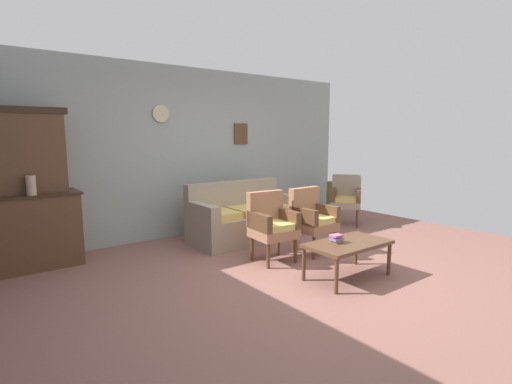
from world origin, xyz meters
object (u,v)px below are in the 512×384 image
Objects in this scene: floral_couch at (244,219)px; coffee_table at (348,246)px; book_stack_on_table at (336,238)px; armchair_row_middle at (312,217)px; armchair_by_doorway at (272,223)px; wingback_chair_by_fireplace at (346,197)px; vase_on_cabinet at (31,185)px; floor_vase_by_wall at (332,199)px; side_cabinet at (30,231)px.

coffee_table is (-0.03, -2.09, 0.05)m from floral_couch.
armchair_row_middle is at bearing 60.05° from book_stack_on_table.
book_stack_on_table is at bearing -79.69° from armchair_by_doorway.
vase_on_cabinet is at bearing 173.30° from wingback_chair_by_fireplace.
floral_couch is 2.14m from wingback_chair_by_fireplace.
floor_vase_by_wall is (2.49, 0.39, 0.02)m from floral_couch.
wingback_chair_by_fireplace is at bearing -6.70° from vase_on_cabinet.
wingback_chair_by_fireplace reaches higher than book_stack_on_table.
coffee_table is at bearing -40.57° from vase_on_cabinet.
vase_on_cabinet reaches higher than armchair_row_middle.
armchair_row_middle is (0.35, -1.13, 0.17)m from floral_couch.
book_stack_on_table reaches higher than coffee_table.
armchair_row_middle is 5.82× the size of book_stack_on_table.
armchair_row_middle is at bearing -24.38° from vase_on_cabinet.
vase_on_cabinet is (0.03, -0.19, 0.58)m from side_cabinet.
armchair_row_middle is (3.18, -1.44, -0.55)m from vase_on_cabinet.
floral_couch is (2.86, -0.49, -0.14)m from side_cabinet.
coffee_table is at bearing -73.73° from armchair_by_doorway.
floral_couch is 2.09m from coffee_table.
armchair_by_doorway is at bearing -152.41° from floor_vase_by_wall.
vase_on_cabinet is at bearing -179.07° from floor_vase_by_wall.
wingback_chair_by_fireplace is 0.90× the size of coffee_table.
side_cabinet reaches higher than armchair_by_doorway.
coffee_table is (2.80, -2.40, -0.67)m from vase_on_cabinet.
armchair_by_doorway is 0.90× the size of coffee_table.
floor_vase_by_wall reaches higher than book_stack_on_table.
vase_on_cabinet reaches higher than armchair_by_doorway.
side_cabinet is 5.03m from wingback_chair_by_fireplace.
book_stack_on_table is at bearing -119.95° from armchair_row_middle.
side_cabinet is at bearing 153.09° from armchair_row_middle.
vase_on_cabinet is 0.26× the size of armchair_row_middle.
floral_couch reaches higher than floor_vase_by_wall.
coffee_table is (-2.15, -1.81, -0.12)m from wingback_chair_by_fireplace.
coffee_table is 0.17m from book_stack_on_table.
armchair_by_doorway is (2.50, -1.39, -0.55)m from vase_on_cabinet.
armchair_by_doorway is 0.96m from book_stack_on_table.
armchair_row_middle is (0.68, -0.06, 0.00)m from armchair_by_doorway.
armchair_by_doorway reaches higher than book_stack_on_table.
floral_couch is at bearing -171.00° from floor_vase_by_wall.
side_cabinet is 7.46× the size of book_stack_on_table.
vase_on_cabinet is 3.74m from coffee_table.
side_cabinet is 2.98m from armchair_by_doorway.
armchair_row_middle is (3.21, -1.63, 0.03)m from side_cabinet.
side_cabinet is at bearing 178.93° from floor_vase_by_wall.
floral_couch and armchair_by_doorway have the same top height.
armchair_row_middle is at bearing -153.91° from wingback_chair_by_fireplace.
floral_couch is 2.43× the size of floor_vase_by_wall.
floral_couch is 2.03m from book_stack_on_table.
armchair_by_doorway is 1.29× the size of floor_vase_by_wall.
armchair_by_doorway is (-0.33, -1.08, 0.17)m from floral_couch.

